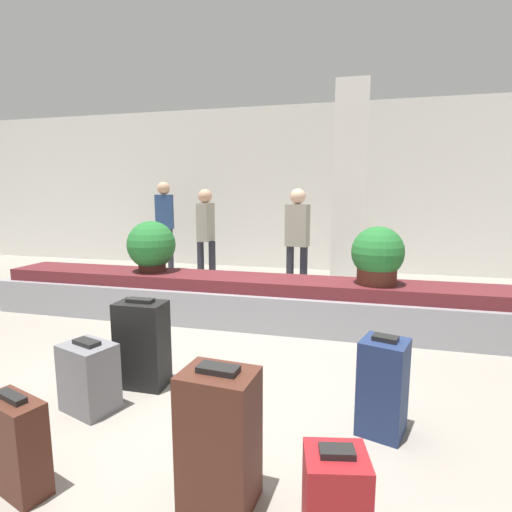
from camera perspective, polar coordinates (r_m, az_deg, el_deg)
name	(u,v)px	position (r m, az deg, el deg)	size (l,w,h in m)	color
ground_plane	(202,391)	(3.29, -7.77, -18.58)	(18.00, 18.00, 0.00)	gray
back_wall	(300,189)	(8.03, 6.34, 9.51)	(18.00, 0.06, 3.20)	silver
carousel	(256,301)	(4.71, 0.00, -6.48)	(6.65, 0.76, 0.55)	gray
pillar	(349,188)	(6.55, 13.20, 9.47)	(0.50, 0.50, 3.20)	silver
suitcase_0	(219,438)	(2.13, -5.27, -24.45)	(0.38, 0.30, 0.71)	#472319
suitcase_1	(383,386)	(2.77, 17.66, -17.33)	(0.34, 0.33, 0.64)	navy
suitcase_2	(142,344)	(3.33, -15.93, -11.99)	(0.38, 0.25, 0.71)	black
suitcase_3	(17,445)	(2.55, -31.02, -22.14)	(0.39, 0.26, 0.53)	#472319
suitcase_4	(335,502)	(2.00, 11.25, -31.26)	(0.31, 0.28, 0.48)	maroon
suitcase_5	(89,377)	(3.14, -22.75, -15.64)	(0.43, 0.37, 0.51)	slate
potted_plant_0	(151,246)	(5.12, -14.71, 1.33)	(0.59, 0.59, 0.63)	#381914
potted_plant_1	(378,256)	(4.44, 16.97, 0.00)	(0.55, 0.55, 0.62)	#4C2319
traveler_0	(297,234)	(5.77, 5.92, 3.14)	(0.35, 0.24, 1.58)	#282833
traveler_1	(165,218)	(7.94, -12.92, 5.31)	(0.35, 0.24, 1.73)	#282833
traveler_2	(206,230)	(6.43, -7.19, 3.70)	(0.31, 0.33, 1.58)	#282833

